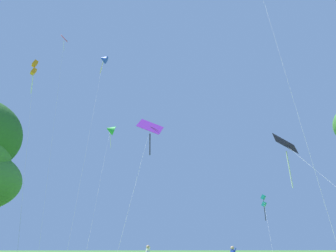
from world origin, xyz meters
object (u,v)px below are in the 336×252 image
(kite_red_high, at_px, (63,52))
(kite_green_small, at_px, (110,130))
(kite_blue_delta, at_px, (103,59))
(kite_purple_streamer, at_px, (150,132))
(kite_orange_box, at_px, (34,69))
(kite_yellow_diamond, at_px, (263,0))
(kite_black_large, at_px, (287,152))
(kite_teal_box, at_px, (264,201))

(kite_red_high, xyz_separation_m, kite_green_small, (6.58, 5.31, -9.47))
(kite_blue_delta, relative_size, kite_purple_streamer, 2.46)
(kite_orange_box, xyz_separation_m, kite_purple_streamer, (11.38, -3.19, -7.37))
(kite_orange_box, bearing_deg, kite_purple_streamer, -15.64)
(kite_green_small, bearing_deg, kite_blue_delta, -126.33)
(kite_green_small, relative_size, kite_blue_delta, 0.64)
(kite_red_high, distance_m, kite_green_small, 12.69)
(kite_orange_box, height_order, kite_green_small, kite_orange_box)
(kite_yellow_diamond, height_order, kite_orange_box, kite_yellow_diamond)
(kite_orange_box, xyz_separation_m, kite_green_small, (5.68, 16.21, -0.25))
(kite_orange_box, height_order, kite_blue_delta, kite_blue_delta)
(kite_black_large, distance_m, kite_purple_streamer, 11.93)
(kite_orange_box, xyz_separation_m, kite_blue_delta, (4.20, 14.20, 10.32))
(kite_orange_box, height_order, kite_teal_box, kite_orange_box)
(kite_blue_delta, bearing_deg, kite_purple_streamer, -67.58)
(kite_black_large, relative_size, kite_red_high, 0.41)
(kite_yellow_diamond, bearing_deg, kite_blue_delta, 134.91)
(kite_yellow_diamond, bearing_deg, kite_red_high, 147.46)
(kite_black_large, distance_m, kite_red_high, 32.73)
(kite_teal_box, bearing_deg, kite_blue_delta, -178.91)
(kite_purple_streamer, bearing_deg, kite_orange_box, 164.36)
(kite_blue_delta, bearing_deg, kite_black_large, -40.86)
(kite_red_high, height_order, kite_purple_streamer, kite_red_high)
(kite_blue_delta, bearing_deg, kite_green_small, 53.67)
(kite_teal_box, bearing_deg, kite_black_large, -101.91)
(kite_orange_box, xyz_separation_m, kite_red_high, (-0.89, 10.90, 9.21))
(kite_black_large, bearing_deg, kite_orange_box, 174.50)
(kite_teal_box, relative_size, kite_green_small, 0.52)
(kite_yellow_diamond, height_order, kite_red_high, kite_red_high)
(kite_yellow_diamond, xyz_separation_m, kite_green_small, (-16.47, 20.01, -6.55))
(kite_red_high, relative_size, kite_purple_streamer, 2.55)
(kite_red_high, xyz_separation_m, kite_blue_delta, (5.10, 3.30, 1.10))
(kite_orange_box, relative_size, kite_teal_box, 1.95)
(kite_red_high, height_order, kite_blue_delta, kite_red_high)
(kite_red_high, bearing_deg, kite_black_large, -28.59)
(kite_black_large, distance_m, kite_yellow_diamond, 15.03)
(kite_teal_box, xyz_separation_m, kite_purple_streamer, (-15.38, -17.82, 3.14))
(kite_green_small, xyz_separation_m, kite_blue_delta, (-1.48, -2.01, 10.57))
(kite_orange_box, distance_m, kite_green_small, 17.18)
(kite_teal_box, bearing_deg, kite_red_high, -172.32)
(kite_teal_box, height_order, kite_red_high, kite_red_high)
(kite_purple_streamer, bearing_deg, kite_green_small, 106.37)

